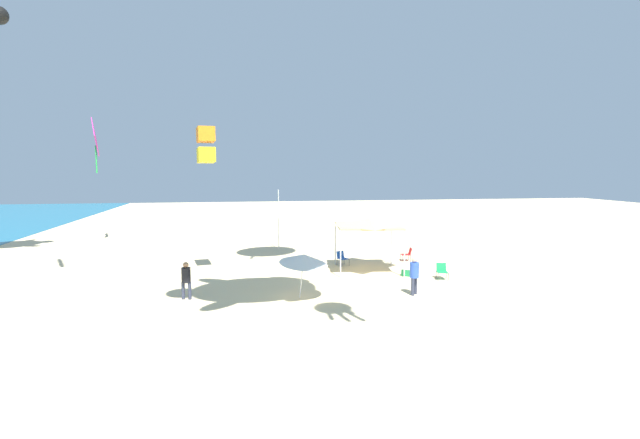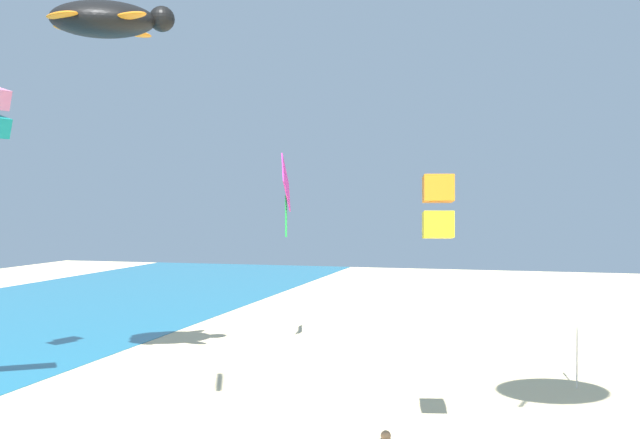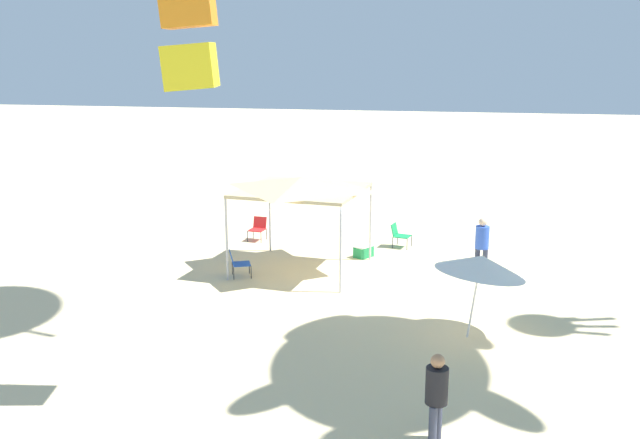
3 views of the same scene
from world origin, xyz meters
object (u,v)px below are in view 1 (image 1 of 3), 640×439
object	(u,v)px
canopy_tent	(368,223)
cooler_box	(408,272)
folding_chair_near_cooler	(442,270)
beach_umbrella	(304,259)
folding_chair_facing_ocean	(407,253)
kite_box_orange	(206,145)
banner_flag	(279,214)
person_near_umbrella	(414,273)
folding_chair_left_of_tent	(342,257)
kite_diamond_magenta	(95,139)
person_far_stroller	(186,277)

from	to	relation	value
canopy_tent	cooler_box	world-z (taller)	canopy_tent
folding_chair_near_cooler	cooler_box	distance (m)	1.83
beach_umbrella	cooler_box	world-z (taller)	beach_umbrella
canopy_tent	folding_chair_near_cooler	size ratio (longest dim) A/B	4.85
folding_chair_facing_ocean	kite_box_orange	size ratio (longest dim) A/B	0.43
banner_flag	canopy_tent	bearing A→B (deg)	-151.56
folding_chair_near_cooler	kite_box_orange	xyz separation A→B (m)	(2.74, 11.97, 6.47)
folding_chair_facing_ocean	banner_flag	distance (m)	9.65
canopy_tent	person_near_umbrella	xyz separation A→B (m)	(-5.46, -0.68, -1.67)
beach_umbrella	folding_chair_left_of_tent	distance (m)	7.88
folding_chair_left_of_tent	cooler_box	world-z (taller)	folding_chair_left_of_tent
beach_umbrella	kite_diamond_magenta	size ratio (longest dim) A/B	0.53
kite_box_orange	beach_umbrella	bearing A→B (deg)	-62.19
cooler_box	kite_box_orange	distance (m)	12.59
folding_chair_facing_ocean	person_far_stroller	world-z (taller)	person_far_stroller
person_near_umbrella	kite_diamond_magenta	world-z (taller)	kite_diamond_magenta
folding_chair_near_cooler	person_far_stroller	bearing A→B (deg)	-158.97
person_near_umbrella	kite_box_orange	world-z (taller)	kite_box_orange
kite_box_orange	banner_flag	bearing A→B (deg)	49.44
canopy_tent	beach_umbrella	world-z (taller)	canopy_tent
folding_chair_left_of_tent	person_near_umbrella	bearing A→B (deg)	-98.99
beach_umbrella	kite_diamond_magenta	xyz separation A→B (m)	(18.44, 13.30, 6.16)
cooler_box	kite_diamond_magenta	size ratio (longest dim) A/B	0.18
folding_chair_left_of_tent	cooler_box	size ratio (longest dim) A/B	1.10
kite_box_orange	person_far_stroller	bearing A→B (deg)	-110.66
canopy_tent	folding_chair_near_cooler	distance (m)	4.78
canopy_tent	cooler_box	bearing A→B (deg)	-133.92
folding_chair_near_cooler	banner_flag	distance (m)	13.29
beach_umbrella	folding_chair_near_cooler	world-z (taller)	beach_umbrella
folding_chair_facing_ocean	cooler_box	distance (m)	4.29
person_far_stroller	canopy_tent	bearing A→B (deg)	-139.72
folding_chair_near_cooler	kite_box_orange	size ratio (longest dim) A/B	0.43
banner_flag	kite_diamond_magenta	world-z (taller)	kite_diamond_magenta
folding_chair_left_of_tent	kite_diamond_magenta	world-z (taller)	kite_diamond_magenta
kite_diamond_magenta	kite_box_orange	bearing A→B (deg)	-150.89
person_near_umbrella	person_far_stroller	xyz separation A→B (m)	(0.95, 10.14, -0.05)
folding_chair_left_of_tent	folding_chair_near_cooler	xyz separation A→B (m)	(-4.47, -4.33, 0.00)
beach_umbrella	person_near_umbrella	bearing A→B (deg)	-91.73
canopy_tent	person_near_umbrella	bearing A→B (deg)	-172.85
canopy_tent	folding_chair_near_cooler	xyz separation A→B (m)	(-2.72, -3.23, -2.23)
folding_chair_near_cooler	person_near_umbrella	distance (m)	3.78
folding_chair_left_of_tent	cooler_box	xyz separation A→B (m)	(-3.44, -2.85, -0.27)
folding_chair_left_of_tent	folding_chair_near_cooler	distance (m)	6.23
canopy_tent	folding_chair_facing_ocean	size ratio (longest dim) A/B	4.85
kite_diamond_magenta	folding_chair_facing_ocean	bearing A→B (deg)	-122.47
folding_chair_facing_ocean	folding_chair_near_cooler	world-z (taller)	same
beach_umbrella	folding_chair_left_of_tent	size ratio (longest dim) A/B	2.71
folding_chair_facing_ocean	person_near_umbrella	bearing A→B (deg)	-11.30
folding_chair_facing_ocean	canopy_tent	bearing A→B (deg)	-47.24
beach_umbrella	kite_box_orange	distance (m)	8.62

